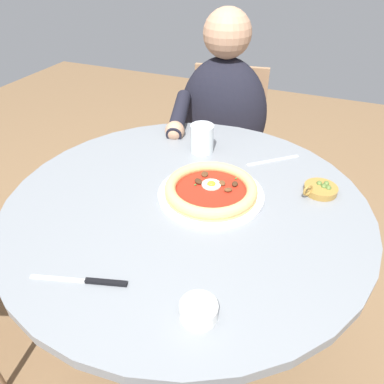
{
  "coord_description": "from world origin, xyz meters",
  "views": [
    {
      "loc": [
        -0.72,
        -0.31,
        1.32
      ],
      "look_at": [
        0.01,
        -0.01,
        0.76
      ],
      "focal_mm": 33.73,
      "sensor_mm": 36.0,
      "label": 1
    }
  ],
  "objects_px": {
    "dining_table": "(187,240)",
    "water_glass": "(202,140)",
    "cafe_chair_diner": "(225,140)",
    "ramekin_capers": "(199,310)",
    "olive_pan": "(321,189)",
    "pizza_on_plate": "(211,190)",
    "diner_person": "(220,156)",
    "steak_knife": "(93,281)",
    "fork_utensil": "(273,160)"
  },
  "relations": [
    {
      "from": "pizza_on_plate",
      "to": "fork_utensil",
      "type": "relative_size",
      "value": 2.03
    },
    {
      "from": "diner_person",
      "to": "fork_utensil",
      "type": "bearing_deg",
      "value": -141.43
    },
    {
      "from": "olive_pan",
      "to": "dining_table",
      "type": "bearing_deg",
      "value": 118.08
    },
    {
      "from": "fork_utensil",
      "to": "dining_table",
      "type": "bearing_deg",
      "value": 149.77
    },
    {
      "from": "ramekin_capers",
      "to": "olive_pan",
      "type": "height_order",
      "value": "olive_pan"
    },
    {
      "from": "ramekin_capers",
      "to": "olive_pan",
      "type": "relative_size",
      "value": 0.69
    },
    {
      "from": "ramekin_capers",
      "to": "olive_pan",
      "type": "distance_m",
      "value": 0.53
    },
    {
      "from": "olive_pan",
      "to": "water_glass",
      "type": "bearing_deg",
      "value": 76.7
    },
    {
      "from": "dining_table",
      "to": "pizza_on_plate",
      "type": "distance_m",
      "value": 0.18
    },
    {
      "from": "water_glass",
      "to": "fork_utensil",
      "type": "distance_m",
      "value": 0.24
    },
    {
      "from": "dining_table",
      "to": "pizza_on_plate",
      "type": "relative_size",
      "value": 3.37
    },
    {
      "from": "diner_person",
      "to": "pizza_on_plate",
      "type": "bearing_deg",
      "value": -164.49
    },
    {
      "from": "water_glass",
      "to": "cafe_chair_diner",
      "type": "xyz_separation_m",
      "value": [
        0.52,
        0.08,
        -0.26
      ]
    },
    {
      "from": "pizza_on_plate",
      "to": "water_glass",
      "type": "distance_m",
      "value": 0.25
    },
    {
      "from": "dining_table",
      "to": "cafe_chair_diner",
      "type": "bearing_deg",
      "value": 9.88
    },
    {
      "from": "water_glass",
      "to": "fork_utensil",
      "type": "bearing_deg",
      "value": -83.31
    },
    {
      "from": "pizza_on_plate",
      "to": "water_glass",
      "type": "height_order",
      "value": "water_glass"
    },
    {
      "from": "steak_knife",
      "to": "ramekin_capers",
      "type": "height_order",
      "value": "ramekin_capers"
    },
    {
      "from": "pizza_on_plate",
      "to": "ramekin_capers",
      "type": "bearing_deg",
      "value": -163.29
    },
    {
      "from": "water_glass",
      "to": "diner_person",
      "type": "distance_m",
      "value": 0.48
    },
    {
      "from": "steak_knife",
      "to": "fork_utensil",
      "type": "xyz_separation_m",
      "value": [
        0.63,
        -0.24,
        -0.0
      ]
    },
    {
      "from": "ramekin_capers",
      "to": "water_glass",
      "type": "bearing_deg",
      "value": 20.7
    },
    {
      "from": "dining_table",
      "to": "water_glass",
      "type": "relative_size",
      "value": 10.57
    },
    {
      "from": "dining_table",
      "to": "water_glass",
      "type": "bearing_deg",
      "value": 12.53
    },
    {
      "from": "water_glass",
      "to": "pizza_on_plate",
      "type": "bearing_deg",
      "value": -153.1
    },
    {
      "from": "dining_table",
      "to": "ramekin_capers",
      "type": "xyz_separation_m",
      "value": [
        -0.33,
        -0.17,
        0.17
      ]
    },
    {
      "from": "fork_utensil",
      "to": "pizza_on_plate",
      "type": "bearing_deg",
      "value": 154.7
    },
    {
      "from": "diner_person",
      "to": "cafe_chair_diner",
      "type": "xyz_separation_m",
      "value": [
        0.13,
        0.02,
        0.02
      ]
    },
    {
      "from": "water_glass",
      "to": "ramekin_capers",
      "type": "xyz_separation_m",
      "value": [
        -0.6,
        -0.23,
        -0.02
      ]
    },
    {
      "from": "water_glass",
      "to": "ramekin_capers",
      "type": "height_order",
      "value": "water_glass"
    },
    {
      "from": "pizza_on_plate",
      "to": "cafe_chair_diner",
      "type": "bearing_deg",
      "value": 14.4
    },
    {
      "from": "pizza_on_plate",
      "to": "olive_pan",
      "type": "relative_size",
      "value": 2.77
    },
    {
      "from": "pizza_on_plate",
      "to": "cafe_chair_diner",
      "type": "distance_m",
      "value": 0.81
    },
    {
      "from": "dining_table",
      "to": "ramekin_capers",
      "type": "bearing_deg",
      "value": -153.16
    },
    {
      "from": "pizza_on_plate",
      "to": "diner_person",
      "type": "xyz_separation_m",
      "value": [
        0.61,
        0.17,
        -0.26
      ]
    },
    {
      "from": "pizza_on_plate",
      "to": "olive_pan",
      "type": "distance_m",
      "value": 0.31
    },
    {
      "from": "steak_knife",
      "to": "pizza_on_plate",
      "type": "bearing_deg",
      "value": -17.66
    },
    {
      "from": "pizza_on_plate",
      "to": "ramekin_capers",
      "type": "relative_size",
      "value": 4.01
    },
    {
      "from": "steak_knife",
      "to": "fork_utensil",
      "type": "relative_size",
      "value": 1.41
    },
    {
      "from": "pizza_on_plate",
      "to": "cafe_chair_diner",
      "type": "height_order",
      "value": "cafe_chair_diner"
    },
    {
      "from": "steak_knife",
      "to": "cafe_chair_diner",
      "type": "height_order",
      "value": "cafe_chair_diner"
    },
    {
      "from": "steak_knife",
      "to": "dining_table",
      "type": "bearing_deg",
      "value": -11.35
    },
    {
      "from": "pizza_on_plate",
      "to": "steak_knife",
      "type": "height_order",
      "value": "pizza_on_plate"
    },
    {
      "from": "diner_person",
      "to": "cafe_chair_diner",
      "type": "height_order",
      "value": "diner_person"
    },
    {
      "from": "olive_pan",
      "to": "cafe_chair_diner",
      "type": "relative_size",
      "value": 0.13
    },
    {
      "from": "ramekin_capers",
      "to": "cafe_chair_diner",
      "type": "bearing_deg",
      "value": 15.18
    },
    {
      "from": "steak_knife",
      "to": "fork_utensil",
      "type": "distance_m",
      "value": 0.68
    },
    {
      "from": "dining_table",
      "to": "olive_pan",
      "type": "distance_m",
      "value": 0.41
    },
    {
      "from": "steak_knife",
      "to": "diner_person",
      "type": "xyz_separation_m",
      "value": [
        1.0,
        0.05,
        -0.24
      ]
    },
    {
      "from": "ramekin_capers",
      "to": "fork_utensil",
      "type": "relative_size",
      "value": 0.51
    }
  ]
}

